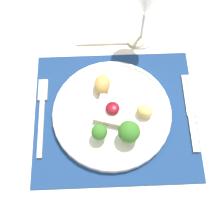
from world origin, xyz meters
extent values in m
plane|color=gray|center=(0.00, 0.00, 0.00)|extent=(8.00, 8.00, 0.00)
cube|color=white|center=(0.00, 0.00, 0.73)|extent=(1.12, 1.24, 0.03)
cylinder|color=white|center=(0.49, 0.55, 0.36)|extent=(0.06, 0.06, 0.71)
cube|color=navy|center=(0.00, 0.00, 0.75)|extent=(0.41, 0.36, 0.00)
cylinder|color=white|center=(-0.01, 0.00, 0.75)|extent=(0.30, 0.30, 0.02)
torus|color=white|center=(-0.01, 0.00, 0.76)|extent=(0.30, 0.30, 0.01)
cube|color=beige|center=(-0.01, 0.00, 0.77)|extent=(0.10, 0.09, 0.02)
ellipsoid|color=maroon|center=(-0.01, 0.00, 0.79)|extent=(0.03, 0.03, 0.01)
cylinder|color=#84B256|center=(-0.04, -0.06, 0.77)|extent=(0.01, 0.01, 0.02)
sphere|color=#387A28|center=(-0.04, -0.06, 0.79)|extent=(0.04, 0.04, 0.04)
cylinder|color=#84B256|center=(0.03, -0.07, 0.77)|extent=(0.01, 0.01, 0.02)
sphere|color=#387A28|center=(0.03, -0.07, 0.80)|extent=(0.05, 0.05, 0.05)
ellipsoid|color=#DBBC6B|center=(0.07, -0.01, 0.78)|extent=(0.05, 0.05, 0.03)
ellipsoid|color=tan|center=(-0.03, 0.07, 0.78)|extent=(0.05, 0.06, 0.04)
cube|color=beige|center=(-0.19, -0.03, 0.75)|extent=(0.01, 0.15, 0.01)
cube|color=beige|center=(-0.19, 0.08, 0.75)|extent=(0.02, 0.06, 0.01)
cube|color=beige|center=(0.19, -0.06, 0.75)|extent=(0.02, 0.10, 0.01)
cube|color=beige|center=(0.19, 0.05, 0.75)|extent=(0.02, 0.12, 0.00)
cube|color=beige|center=(-0.03, 0.22, 0.75)|extent=(0.15, 0.01, 0.01)
ellipsoid|color=beige|center=(0.07, 0.22, 0.75)|extent=(0.05, 0.04, 0.02)
cylinder|color=white|center=(0.08, 0.23, 0.75)|extent=(0.07, 0.07, 0.01)
cylinder|color=white|center=(0.08, 0.23, 0.80)|extent=(0.01, 0.01, 0.10)
cone|color=white|center=(0.08, 0.23, 0.90)|extent=(0.08, 0.08, 0.10)
camera|label=1|loc=(-0.02, -0.31, 1.47)|focal=50.00mm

